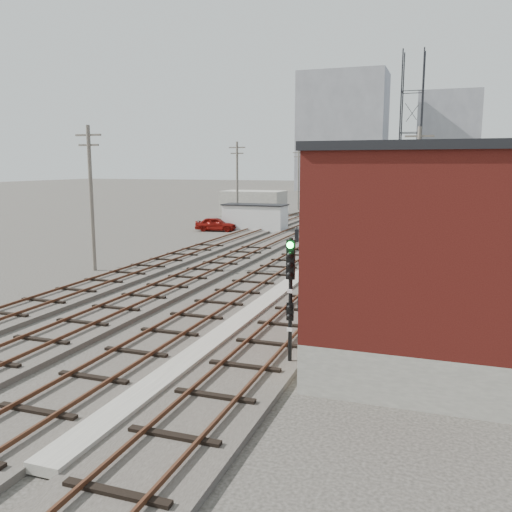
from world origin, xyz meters
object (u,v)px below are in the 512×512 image
at_px(switch_stand, 297,235).
at_px(car_grey, 261,215).
at_px(signal_mast, 290,291).
at_px(car_red, 216,224).
at_px(car_silver, 269,217).
at_px(site_trailer, 255,217).

relative_size(switch_stand, car_grey, 0.28).
bearing_deg(switch_stand, car_grey, 106.65).
height_order(signal_mast, car_red, signal_mast).
bearing_deg(switch_stand, car_silver, 104.17).
bearing_deg(car_red, switch_stand, -127.97).
xyz_separation_m(site_trailer, car_red, (-3.62, -1.61, -0.66)).
xyz_separation_m(signal_mast, site_trailer, (-13.57, 35.14, -1.19)).
bearing_deg(car_red, car_silver, -20.96).
relative_size(signal_mast, car_silver, 1.15).
bearing_deg(switch_stand, site_trailer, 119.80).
xyz_separation_m(site_trailer, car_grey, (-2.57, 9.49, -0.64)).
bearing_deg(signal_mast, car_grey, 109.89).
bearing_deg(car_grey, switch_stand, -161.54).
relative_size(car_silver, car_grey, 0.75).
xyz_separation_m(switch_stand, car_grey, (-8.89, 16.72, 0.06)).
xyz_separation_m(signal_mast, car_red, (-17.19, 33.52, -1.85)).
distance_m(switch_stand, site_trailer, 9.63).
relative_size(signal_mast, site_trailer, 0.66).
height_order(signal_mast, car_grey, signal_mast).
distance_m(signal_mast, switch_stand, 28.90).
distance_m(signal_mast, site_trailer, 37.69).
distance_m(car_red, car_silver, 10.64).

